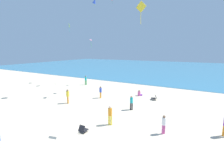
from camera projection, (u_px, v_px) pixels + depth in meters
ground_plane at (128, 98)px, 19.31m from camera, size 120.00×120.00×0.00m
ocean_water at (172, 68)px, 52.55m from camera, size 120.00×60.00×0.05m
beach_chair_near_camera at (83, 129)px, 11.26m from camera, size 0.52×0.66×0.61m
beach_chair_mid_beach at (155, 98)px, 18.72m from camera, size 0.82×0.71×0.61m
person_0 at (101, 91)px, 19.41m from camera, size 0.36×0.36×1.48m
person_1 at (110, 114)px, 12.38m from camera, size 0.37×0.37×1.60m
person_3 at (68, 95)px, 17.43m from camera, size 0.45×0.45×1.62m
person_4 at (86, 80)px, 26.80m from camera, size 0.42×0.42×1.60m
person_5 at (164, 123)px, 11.03m from camera, size 0.39×0.39×1.40m
person_7 at (131, 102)px, 15.53m from camera, size 0.30×0.30×1.47m
person_8 at (139, 94)px, 20.44m from camera, size 0.66×0.64×0.76m
kite_lime at (69, 26)px, 28.20m from camera, size 0.59×0.57×1.59m
kite_blue at (95, 1)px, 25.77m from camera, size 0.98×0.83×1.19m
kite_pink at (91, 40)px, 21.46m from camera, size 0.55×0.52×1.14m
kite_yellow at (141, 7)px, 10.60m from camera, size 0.77×0.14×1.55m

